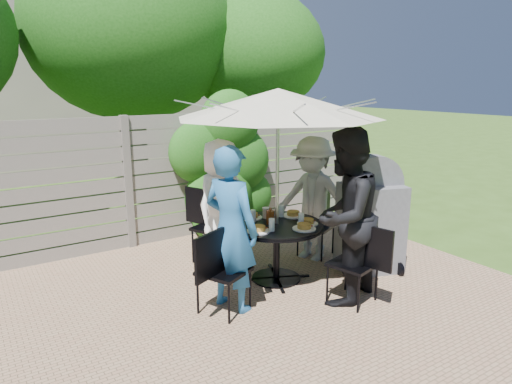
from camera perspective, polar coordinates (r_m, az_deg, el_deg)
backyard_envelope at (r=13.49m, az=-25.49°, el=13.72°), size 60.00×60.00×5.00m
patio_table at (r=5.30m, az=2.58°, el=-6.13°), size 1.38×1.38×0.70m
umbrella at (r=4.99m, az=2.78°, el=10.98°), size 2.95×2.95×2.21m
chair_back at (r=5.92m, az=-5.33°, el=-6.11°), size 0.61×0.73×0.95m
person_back at (r=5.68m, az=-4.40°, el=-1.44°), size 0.92×0.76×1.61m
chair_left at (r=4.66m, az=-4.11°, el=-11.86°), size 0.69×0.58×0.91m
person_left at (r=4.55m, az=-3.14°, el=-4.71°), size 0.60×0.72×1.70m
chair_front at (r=4.96m, az=12.07°, el=-10.63°), size 0.52×0.68×0.89m
person_front at (r=4.78m, az=10.99°, el=-3.09°), size 1.09×0.98×1.85m
chair_right at (r=6.16m, az=7.51°, el=-5.70°), size 0.64×0.53×0.84m
person_right at (r=5.89m, az=7.06°, el=-0.94°), size 0.94×1.19×1.62m
plate_back at (r=5.42m, az=-0.58°, el=-3.03°), size 0.26×0.26×0.06m
plate_left at (r=4.94m, az=0.31°, el=-4.70°), size 0.26×0.26×0.06m
plate_front at (r=5.04m, az=6.04°, el=-4.39°), size 0.26×0.26×0.06m
plate_right at (r=5.52m, az=4.67°, el=-2.78°), size 0.26×0.26×0.06m
plate_extra at (r=5.22m, az=6.46°, el=-3.77°), size 0.24×0.24×0.06m
glass_back at (r=5.27m, az=-0.37°, el=-3.01°), size 0.07×0.07×0.14m
glass_left at (r=4.95m, az=1.98°, el=-4.12°), size 0.07×0.07×0.14m
glass_front at (r=5.17m, az=5.67°, el=-3.42°), size 0.07×0.07×0.14m
glass_right at (r=5.47m, az=3.19°, el=-2.39°), size 0.07×0.07×0.14m
syrup_jug at (r=5.19m, az=1.79°, el=-3.17°), size 0.09×0.09×0.16m
coffee_cup at (r=5.41m, az=1.25°, el=-2.68°), size 0.08×0.08×0.12m
bbq_grill at (r=5.71m, az=14.14°, el=-3.30°), size 0.84×0.74×1.44m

